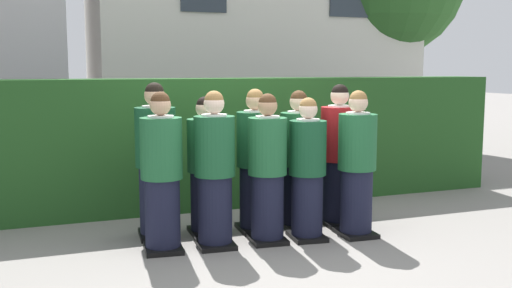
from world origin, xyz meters
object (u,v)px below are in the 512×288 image
object	(u,v)px
student_front_row_1	(215,173)
student_rear_row_1	(205,169)
student_rear_row_2	(255,164)
student_in_red_blazer	(339,158)
student_rear_row_3	(298,163)
student_front_row_0	(162,176)
student_front_row_3	(307,172)
student_front_row_2	(267,172)
student_front_row_4	(357,167)
student_rear_row_0	(156,164)

from	to	relation	value
student_front_row_1	student_rear_row_1	xyz separation A→B (m)	(0.04, 0.50, -0.04)
student_rear_row_2	student_in_red_blazer	distance (m)	1.05
student_front_row_1	student_rear_row_3	world-z (taller)	student_front_row_1
student_front_row_0	student_front_row_3	bearing A→B (deg)	-5.15
student_rear_row_1	student_in_red_blazer	distance (m)	1.63
student_front_row_0	student_rear_row_3	world-z (taller)	student_front_row_0
student_rear_row_1	student_in_red_blazer	size ratio (longest dim) A/B	0.93
student_front_row_1	student_front_row_2	distance (m)	0.59
student_front_row_4	student_rear_row_0	xyz separation A→B (m)	(-2.12, 0.75, 0.04)
student_front_row_2	student_rear_row_2	size ratio (longest dim) A/B	0.98
student_front_row_2	student_front_row_4	bearing A→B (deg)	-7.50
student_front_row_1	student_rear_row_2	bearing A→B (deg)	34.44
student_front_row_3	student_rear_row_2	xyz separation A→B (m)	(-0.42, 0.52, 0.04)
student_rear_row_3	student_in_red_blazer	world-z (taller)	student_in_red_blazer
student_front_row_3	student_in_red_blazer	bearing A→B (deg)	34.90
student_front_row_1	student_front_row_2	size ratio (longest dim) A/B	1.02
student_front_row_0	student_front_row_2	distance (m)	1.14
student_rear_row_2	student_front_row_3	bearing A→B (deg)	-51.19
student_front_row_1	student_rear_row_1	bearing A→B (deg)	85.15
student_front_row_2	student_rear_row_1	distance (m)	0.76
student_front_row_1	student_front_row_4	size ratio (longest dim) A/B	1.01
student_front_row_0	student_front_row_1	size ratio (longest dim) A/B	1.00
student_front_row_3	student_rear_row_3	size ratio (longest dim) A/B	0.96
student_front_row_1	student_front_row_0	bearing A→B (deg)	175.20
student_front_row_3	student_rear_row_0	world-z (taller)	student_rear_row_0
student_front_row_4	student_rear_row_3	distance (m)	0.72
student_rear_row_2	student_front_row_0	bearing A→B (deg)	-162.13
student_front_row_2	student_rear_row_1	world-z (taller)	student_front_row_2
student_front_row_1	student_front_row_2	bearing A→B (deg)	-3.61
student_front_row_0	student_front_row_2	xyz separation A→B (m)	(1.14, -0.08, -0.02)
student_front_row_4	student_front_row_2	bearing A→B (deg)	172.50
student_front_row_2	student_rear_row_0	xyz separation A→B (m)	(-1.09, 0.62, 0.06)
student_front_row_3	student_rear_row_0	distance (m)	1.69
student_front_row_4	student_front_row_0	bearing A→B (deg)	174.23
student_front_row_1	student_rear_row_1	distance (m)	0.50
student_rear_row_0	student_rear_row_3	world-z (taller)	student_rear_row_0
student_front_row_4	student_rear_row_2	distance (m)	1.16
student_rear_row_0	student_rear_row_3	xyz separation A→B (m)	(1.64, -0.21, -0.05)
student_in_red_blazer	student_rear_row_0	bearing A→B (deg)	173.63
student_in_red_blazer	student_rear_row_2	bearing A→B (deg)	175.43
student_front_row_0	student_rear_row_3	distance (m)	1.72
student_rear_row_1	student_rear_row_2	distance (m)	0.58
student_front_row_2	student_rear_row_2	bearing A→B (deg)	85.82
student_front_row_0	student_in_red_blazer	world-z (taller)	student_in_red_blazer
student_front_row_4	student_rear_row_2	bearing A→B (deg)	149.08
student_front_row_0	student_rear_row_1	xyz separation A→B (m)	(0.59, 0.45, -0.04)
student_front_row_2	student_rear_row_2	distance (m)	0.46
student_front_row_3	student_rear_row_2	world-z (taller)	student_rear_row_2
student_front_row_1	student_in_red_blazer	world-z (taller)	student_in_red_blazer
student_front_row_3	student_rear_row_2	size ratio (longest dim) A/B	0.95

